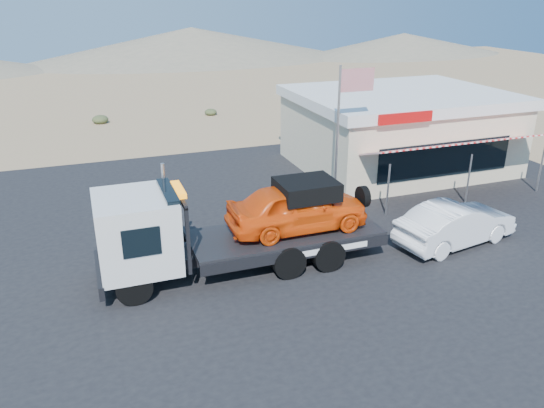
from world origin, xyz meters
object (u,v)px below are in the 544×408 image
Objects in this scene: white_sedan at (456,224)px; flagpole at (343,123)px; tow_truck at (236,223)px; jerky_store at (398,129)px.

white_sedan is 0.79× the size of flagpole.
flagpole is at bearing 19.80° from white_sedan.
tow_truck is at bearing -148.14° from flagpole.
white_sedan is at bearing -109.16° from jerky_store.
jerky_store is (3.07, 8.84, 1.19)m from white_sedan.
tow_truck is 1.96× the size of white_sedan.
flagpole reaches higher than jerky_store.
flagpole reaches higher than tow_truck.
white_sedan is 9.43m from jerky_store.
tow_truck is 8.12m from white_sedan.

